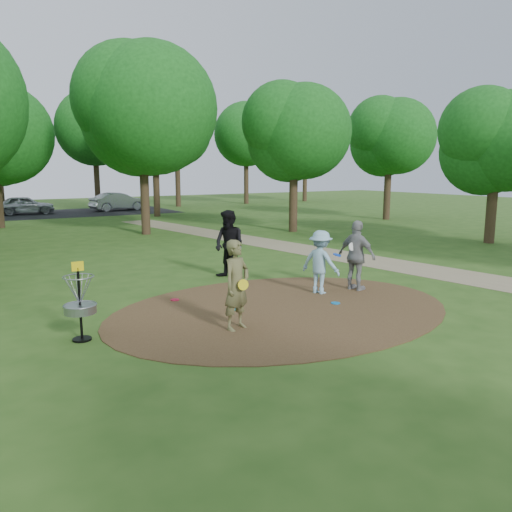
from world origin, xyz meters
TOP-DOWN VIEW (x-y plane):
  - ground at (0.00, 0.00)m, footprint 100.00×100.00m
  - dirt_clearing at (0.00, 0.00)m, footprint 8.40×8.40m
  - footpath at (6.50, 2.00)m, footprint 7.55×39.89m
  - parking_lot at (2.00, 30.00)m, footprint 14.00×8.00m
  - player_observer_with_disc at (-1.64, -0.70)m, footprint 0.79×0.66m
  - player_throwing_with_disc at (1.71, 0.76)m, footprint 1.23×1.24m
  - player_walking_with_disc at (0.56, 3.61)m, footprint 1.07×1.20m
  - player_waiting_with_disc at (2.76, 0.52)m, footprint 0.71×1.20m
  - disc_ground_cyan at (-1.08, 0.57)m, footprint 0.22×0.22m
  - disc_ground_blue at (1.36, -0.28)m, footprint 0.22×0.22m
  - disc_ground_red at (-1.85, 2.08)m, footprint 0.22×0.22m
  - car_left at (-1.64, 30.51)m, footprint 4.08×1.81m
  - car_right at (5.18, 30.38)m, footprint 4.52×2.14m
  - disc_golf_basket at (-4.50, 0.30)m, footprint 0.63×0.63m
  - tree_ring at (0.56, 9.18)m, footprint 36.67×45.90m

SIDE VIEW (x-z plane):
  - ground at x=0.00m, z-range 0.00..0.00m
  - parking_lot at x=2.00m, z-range 0.00..0.01m
  - footpath at x=6.50m, z-range 0.00..0.01m
  - dirt_clearing at x=0.00m, z-range 0.00..0.02m
  - disc_ground_cyan at x=-1.08m, z-range 0.02..0.04m
  - disc_ground_blue at x=1.36m, z-range 0.02..0.04m
  - disc_ground_red at x=-1.85m, z-range 0.02..0.04m
  - car_left at x=-1.64m, z-range 0.00..1.36m
  - car_right at x=5.18m, z-range 0.00..1.43m
  - player_throwing_with_disc at x=1.71m, z-range 0.00..1.68m
  - disc_golf_basket at x=-4.50m, z-range 0.10..1.64m
  - player_observer_with_disc at x=-1.64m, z-range 0.00..1.86m
  - player_waiting_with_disc at x=2.76m, z-range 0.00..1.91m
  - player_walking_with_disc at x=0.56m, z-range 0.00..2.06m
  - tree_ring at x=0.56m, z-range 0.65..10.01m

